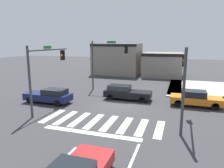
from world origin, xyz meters
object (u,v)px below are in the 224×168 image
(traffic_signal_northwest, at_px, (107,56))
(car_orange, at_px, (195,98))
(car_navy, at_px, (50,96))
(traffic_signal_southwest, at_px, (46,65))
(traffic_signal_southeast, at_px, (184,72))
(car_black, at_px, (126,92))

(traffic_signal_northwest, distance_m, car_orange, 11.01)
(car_orange, relative_size, car_navy, 0.98)
(traffic_signal_southwest, bearing_deg, traffic_signal_southeast, -88.63)
(traffic_signal_southwest, distance_m, traffic_signal_southeast, 11.10)
(traffic_signal_southeast, relative_size, car_black, 1.22)
(traffic_signal_southwest, bearing_deg, car_black, -47.05)
(car_orange, bearing_deg, traffic_signal_northwest, 160.30)
(traffic_signal_southwest, xyz_separation_m, car_navy, (-1.09, 1.74, -3.18))
(traffic_signal_southeast, bearing_deg, car_orange, -14.23)
(car_black, bearing_deg, car_orange, -2.17)
(car_navy, bearing_deg, car_black, -152.45)
(car_black, xyz_separation_m, car_navy, (-6.72, -3.51, -0.02))
(traffic_signal_northwest, height_order, car_orange, traffic_signal_northwest)
(traffic_signal_northwest, distance_m, car_navy, 8.40)
(traffic_signal_northwest, relative_size, car_black, 1.25)
(traffic_signal_southwest, height_order, traffic_signal_northwest, traffic_signal_northwest)
(traffic_signal_southwest, xyz_separation_m, traffic_signal_northwest, (2.45, 8.52, 0.28))
(traffic_signal_southeast, height_order, car_orange, traffic_signal_southeast)
(car_orange, bearing_deg, traffic_signal_southwest, -157.89)
(traffic_signal_northwest, bearing_deg, traffic_signal_southwest, -106.05)
(car_navy, bearing_deg, traffic_signal_southwest, 121.93)
(traffic_signal_southeast, distance_m, car_orange, 5.75)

